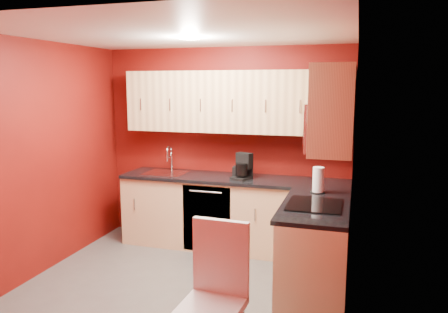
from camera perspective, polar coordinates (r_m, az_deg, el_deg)
The scene contains 21 objects.
floor at distance 4.65m, azimuth -5.50°, elevation -16.59°, with size 3.20×3.20×0.00m, color #504D4A.
ceiling at distance 4.21m, azimuth -6.05°, elevation 15.69°, with size 3.20×3.20×0.00m, color white.
wall_back at distance 5.65m, azimuth 0.10°, elevation 1.41°, with size 3.20×3.20×0.00m, color #650E09.
wall_front at distance 2.97m, azimuth -17.06°, elevation -6.34°, with size 3.20×3.20×0.00m, color #650E09.
wall_left at distance 5.09m, azimuth -22.64°, elevation -0.21°, with size 3.00×3.00×0.00m, color #650E09.
wall_right at distance 3.94m, azimuth 16.29°, elevation -2.48°, with size 3.00×3.00×0.00m, color #650E09.
base_cabinets_back at distance 5.49m, azimuth 1.20°, elevation -7.55°, with size 2.80×0.60×0.87m, color tan.
base_cabinets_right at distance 4.42m, azimuth 11.87°, elevation -12.04°, with size 0.60×1.30×0.87m, color tan.
countertop_back at distance 5.36m, azimuth 1.17°, elevation -2.94°, with size 2.80×0.63×0.04m, color black.
countertop_right at distance 4.26m, azimuth 11.86°, elevation -6.39°, with size 0.63×1.27×0.04m, color black.
upper_cabinets_back at distance 5.38m, azimuth 1.62°, elevation 7.15°, with size 2.80×0.35×0.75m, color #D6B279.
upper_cabinets_right at distance 4.31m, azimuth 14.43°, elevation 7.15°, with size 0.35×1.55×0.75m.
microwave at distance 4.08m, azimuth 13.70°, elevation 3.87°, with size 0.42×0.76×0.42m.
cooktop at distance 4.22m, azimuth 11.76°, elevation -6.18°, with size 0.50×0.55×0.01m, color black.
sink at distance 5.67m, azimuth -7.56°, elevation -1.78°, with size 0.52×0.42×0.35m.
dishwasher_front at distance 5.30m, azimuth -2.29°, elevation -8.19°, with size 0.60×0.02×0.82m, color black.
downlight at distance 4.49m, azimuth -4.50°, elevation 15.13°, with size 0.20×0.20×0.01m, color white.
coffee_maker at distance 5.22m, azimuth 2.29°, elevation -1.31°, with size 0.19×0.25×0.31m, color black, non-canonical shape.
napkin_holder at distance 5.31m, azimuth 1.90°, elevation -2.06°, with size 0.13×0.13×0.14m, color black, non-canonical shape.
paper_towel at distance 4.68m, azimuth 12.20°, elevation -3.01°, with size 0.16×0.16×0.27m, color white, non-canonical shape.
dining_chair at distance 3.24m, azimuth -1.65°, elevation -18.22°, with size 0.43×0.45×1.06m, color silver, non-canonical shape.
Camera 1 is at (1.62, -3.86, 2.03)m, focal length 35.00 mm.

